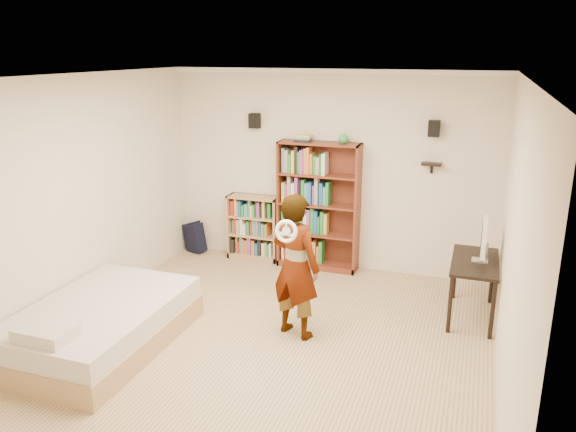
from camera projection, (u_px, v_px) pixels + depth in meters
name	position (u px, v px, depth m)	size (l,w,h in m)	color
ground	(264.00, 348.00, 5.76)	(4.50, 5.00, 0.01)	tan
room_shell	(261.00, 180.00, 5.25)	(4.52, 5.02, 2.71)	silver
crown_molding	(260.00, 81.00, 4.99)	(4.50, 5.00, 0.06)	white
speaker_left	(255.00, 121.00, 7.69)	(0.14, 0.12, 0.20)	black
speaker_right	(434.00, 128.00, 6.94)	(0.14, 0.12, 0.20)	black
wall_shelf	(432.00, 164.00, 7.07)	(0.25, 0.16, 0.03)	black
tall_bookshelf	(318.00, 206.00, 7.66)	(1.11, 0.32, 1.76)	brown
low_bookshelf	(254.00, 228.00, 8.10)	(0.75, 0.28, 0.94)	tan
computer_desk	(472.00, 289.00, 6.34)	(0.50, 1.01, 0.69)	black
imac	(482.00, 241.00, 6.15)	(0.10, 0.48, 0.48)	white
daybed	(101.00, 320.00, 5.72)	(1.29, 1.98, 0.58)	beige
person	(295.00, 266.00, 5.83)	(0.57, 0.37, 1.56)	black
wii_wheel	(286.00, 231.00, 5.43)	(0.23, 0.23, 0.04)	white
navy_bag	(195.00, 237.00, 8.45)	(0.34, 0.22, 0.45)	black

